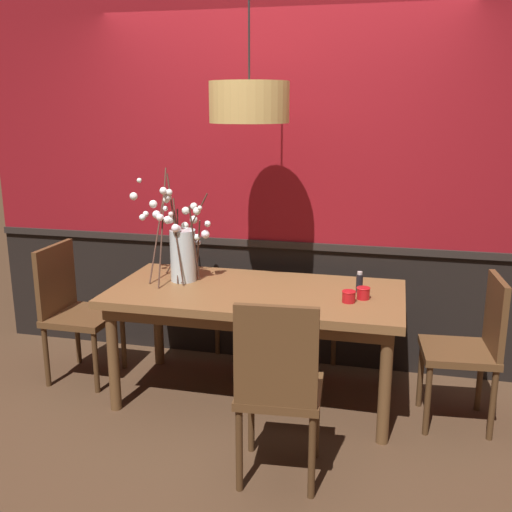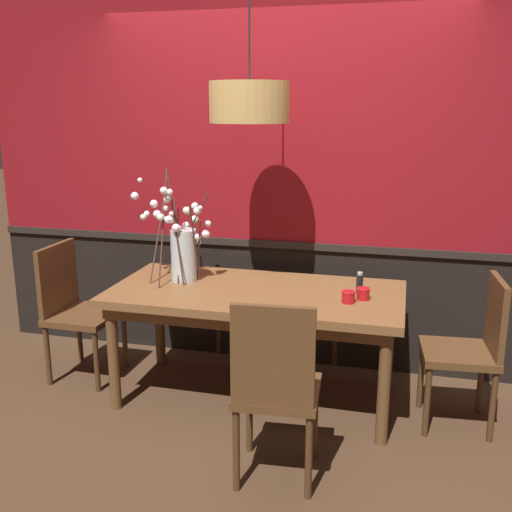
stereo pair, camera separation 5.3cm
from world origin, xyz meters
name	(u,v)px [view 1 (the left image)]	position (x,y,z in m)	size (l,w,h in m)	color
ground_plane	(256,397)	(0.00, 0.00, 0.00)	(24.00, 24.00, 0.00)	#4C3321
back_wall	(278,183)	(0.00, 0.68, 1.33)	(4.46, 0.14, 2.68)	black
dining_table	(256,303)	(0.00, 0.00, 0.66)	(1.83, 0.90, 0.74)	brown
chair_far_side_right	(312,286)	(0.23, 0.85, 0.53)	(0.47, 0.40, 0.93)	brown
chair_head_west_end	(73,305)	(-1.31, 0.02, 0.53)	(0.44, 0.47, 0.95)	brown
chair_near_side_right	(278,384)	(0.32, -0.86, 0.55)	(0.45, 0.44, 0.99)	brown
chair_head_east_end	(472,343)	(1.31, -0.02, 0.52)	(0.45, 0.44, 0.92)	brown
chair_far_side_left	(249,282)	(-0.27, 0.87, 0.52)	(0.43, 0.44, 0.93)	brown
vase_with_blossoms	(181,249)	(-0.53, 0.09, 0.95)	(0.54, 0.44, 0.73)	silver
candle_holder_nearer_center	(363,293)	(0.67, -0.02, 0.78)	(0.08, 0.08, 0.07)	red
candle_holder_nearer_edge	(349,296)	(0.59, -0.11, 0.78)	(0.08, 0.08, 0.07)	red
condiment_bottle	(359,282)	(0.64, 0.11, 0.80)	(0.04, 0.04, 0.13)	black
pendant_lamp	(249,102)	(-0.05, 0.06, 1.89)	(0.48, 0.48, 0.91)	tan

